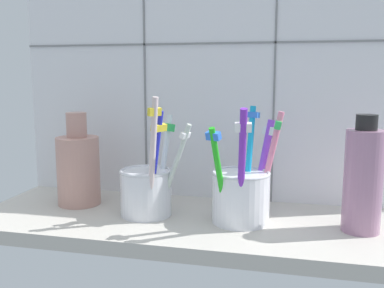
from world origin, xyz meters
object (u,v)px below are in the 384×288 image
at_px(ceramic_vase, 78,167).
at_px(soap_bottle, 363,178).
at_px(toothbrush_cup_right, 242,192).
at_px(toothbrush_cup_left, 147,188).

relative_size(ceramic_vase, soap_bottle, 0.95).
height_order(toothbrush_cup_right, soap_bottle, toothbrush_cup_right).
bearing_deg(toothbrush_cup_right, toothbrush_cup_left, -179.84).
bearing_deg(soap_bottle, ceramic_vase, 176.71).
bearing_deg(toothbrush_cup_left, toothbrush_cup_right, 0.16).
distance_m(toothbrush_cup_left, soap_bottle, 0.30).
height_order(toothbrush_cup_left, toothbrush_cup_right, toothbrush_cup_left).
bearing_deg(toothbrush_cup_left, soap_bottle, 1.02).
bearing_deg(toothbrush_cup_right, ceramic_vase, 173.71).
bearing_deg(ceramic_vase, toothbrush_cup_right, -6.29).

